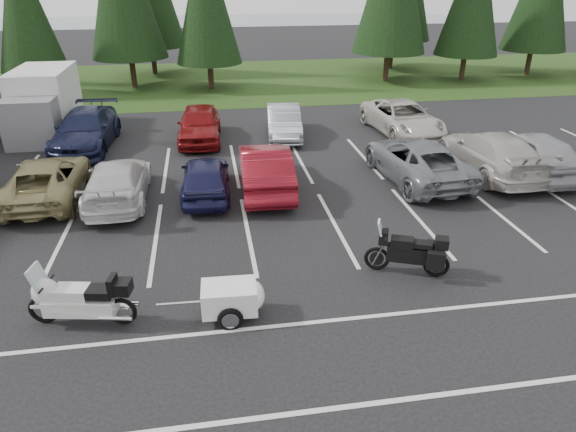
{
  "coord_description": "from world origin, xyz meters",
  "views": [
    {
      "loc": [
        -0.5,
        -12.56,
        7.17
      ],
      "look_at": [
        1.46,
        -0.5,
        1.22
      ],
      "focal_mm": 32.0,
      "sensor_mm": 36.0,
      "label": 1
    }
  ],
  "objects_px": {
    "car_far_2": "(199,124)",
    "adventure_motorcycle": "(408,248)",
    "car_near_2": "(46,180)",
    "car_near_7": "(490,153)",
    "car_near_8": "(532,152)",
    "car_far_3": "(284,122)",
    "box_truck": "(41,105)",
    "car_near_3": "(118,181)",
    "car_far_4": "(403,118)",
    "touring_motorcycle": "(79,295)",
    "car_near_5": "(265,168)",
    "car_near_6": "(417,160)",
    "car_far_1": "(86,130)",
    "car_near_4": "(205,177)",
    "cargo_trailer": "(229,301)"
  },
  "relations": [
    {
      "from": "car_near_6",
      "to": "car_far_2",
      "type": "height_order",
      "value": "car_far_2"
    },
    {
      "from": "car_near_4",
      "to": "car_far_4",
      "type": "bearing_deg",
      "value": -145.19
    },
    {
      "from": "car_near_4",
      "to": "car_near_5",
      "type": "xyz_separation_m",
      "value": [
        2.09,
        0.2,
        0.11
      ]
    },
    {
      "from": "touring_motorcycle",
      "to": "car_far_3",
      "type": "bearing_deg",
      "value": 74.17
    },
    {
      "from": "car_far_2",
      "to": "touring_motorcycle",
      "type": "xyz_separation_m",
      "value": [
        -2.68,
        -13.14,
        -0.04
      ]
    },
    {
      "from": "car_near_4",
      "to": "car_far_1",
      "type": "bearing_deg",
      "value": -48.77
    },
    {
      "from": "car_near_2",
      "to": "car_near_3",
      "type": "distance_m",
      "value": 2.46
    },
    {
      "from": "car_near_7",
      "to": "car_near_8",
      "type": "relative_size",
      "value": 1.12
    },
    {
      "from": "car_far_4",
      "to": "touring_motorcycle",
      "type": "height_order",
      "value": "same"
    },
    {
      "from": "car_near_7",
      "to": "car_far_3",
      "type": "xyz_separation_m",
      "value": [
        -7.02,
        5.91,
        -0.1
      ]
    },
    {
      "from": "car_near_8",
      "to": "cargo_trailer",
      "type": "distance_m",
      "value": 13.88
    },
    {
      "from": "car_near_6",
      "to": "adventure_motorcycle",
      "type": "distance_m",
      "value": 6.8
    },
    {
      "from": "car_far_4",
      "to": "box_truck",
      "type": "bearing_deg",
      "value": 166.08
    },
    {
      "from": "car_near_5",
      "to": "cargo_trailer",
      "type": "xyz_separation_m",
      "value": [
        -1.7,
        -7.23,
        -0.39
      ]
    },
    {
      "from": "car_near_5",
      "to": "adventure_motorcycle",
      "type": "xyz_separation_m",
      "value": [
        2.9,
        -6.13,
        -0.08
      ]
    },
    {
      "from": "car_far_3",
      "to": "car_near_8",
      "type": "bearing_deg",
      "value": -30.2
    },
    {
      "from": "car_near_2",
      "to": "car_far_1",
      "type": "height_order",
      "value": "car_far_1"
    },
    {
      "from": "car_near_8",
      "to": "car_far_2",
      "type": "relative_size",
      "value": 1.07
    },
    {
      "from": "car_near_2",
      "to": "car_far_3",
      "type": "bearing_deg",
      "value": -149.36
    },
    {
      "from": "car_near_8",
      "to": "car_near_6",
      "type": "bearing_deg",
      "value": -1.57
    },
    {
      "from": "car_near_4",
      "to": "adventure_motorcycle",
      "type": "height_order",
      "value": "adventure_motorcycle"
    },
    {
      "from": "car_near_5",
      "to": "car_near_7",
      "type": "relative_size",
      "value": 0.89
    },
    {
      "from": "car_near_2",
      "to": "touring_motorcycle",
      "type": "bearing_deg",
      "value": 106.74
    },
    {
      "from": "car_near_2",
      "to": "car_near_8",
      "type": "distance_m",
      "value": 17.59
    },
    {
      "from": "car_near_6",
      "to": "adventure_motorcycle",
      "type": "relative_size",
      "value": 2.28
    },
    {
      "from": "car_near_8",
      "to": "car_far_3",
      "type": "relative_size",
      "value": 1.16
    },
    {
      "from": "car_near_2",
      "to": "car_near_3",
      "type": "relative_size",
      "value": 1.04
    },
    {
      "from": "car_far_1",
      "to": "car_near_5",
      "type": "bearing_deg",
      "value": -36.82
    },
    {
      "from": "car_far_2",
      "to": "adventure_motorcycle",
      "type": "xyz_separation_m",
      "value": [
        5.14,
        -12.29,
        -0.06
      ]
    },
    {
      "from": "car_far_2",
      "to": "adventure_motorcycle",
      "type": "height_order",
      "value": "car_far_2"
    },
    {
      "from": "box_truck",
      "to": "car_near_3",
      "type": "relative_size",
      "value": 1.17
    },
    {
      "from": "car_near_5",
      "to": "car_near_8",
      "type": "relative_size",
      "value": 0.99
    },
    {
      "from": "adventure_motorcycle",
      "to": "car_near_6",
      "type": "bearing_deg",
      "value": 88.21
    },
    {
      "from": "car_near_4",
      "to": "touring_motorcycle",
      "type": "xyz_separation_m",
      "value": [
        -2.83,
        -6.77,
        0.05
      ]
    },
    {
      "from": "box_truck",
      "to": "adventure_motorcycle",
      "type": "relative_size",
      "value": 2.35
    },
    {
      "from": "box_truck",
      "to": "car_near_2",
      "type": "xyz_separation_m",
      "value": [
        2.02,
        -7.82,
        -0.76
      ]
    },
    {
      "from": "box_truck",
      "to": "car_far_2",
      "type": "height_order",
      "value": "box_truck"
    },
    {
      "from": "car_far_3",
      "to": "car_far_2",
      "type": "bearing_deg",
      "value": -174.05
    },
    {
      "from": "car_near_2",
      "to": "car_far_2",
      "type": "bearing_deg",
      "value": -133.8
    },
    {
      "from": "car_far_2",
      "to": "car_near_7",
      "type": "bearing_deg",
      "value": -25.89
    },
    {
      "from": "car_near_2",
      "to": "car_far_2",
      "type": "relative_size",
      "value": 1.09
    },
    {
      "from": "car_far_4",
      "to": "adventure_motorcycle",
      "type": "bearing_deg",
      "value": -115.74
    },
    {
      "from": "car_near_5",
      "to": "car_near_2",
      "type": "bearing_deg",
      "value": -0.92
    },
    {
      "from": "car_near_6",
      "to": "car_near_7",
      "type": "relative_size",
      "value": 0.99
    },
    {
      "from": "car_near_5",
      "to": "car_far_2",
      "type": "distance_m",
      "value": 6.56
    },
    {
      "from": "box_truck",
      "to": "car_near_5",
      "type": "distance_m",
      "value": 12.53
    },
    {
      "from": "car_near_4",
      "to": "adventure_motorcycle",
      "type": "distance_m",
      "value": 7.75
    },
    {
      "from": "car_far_4",
      "to": "car_near_6",
      "type": "bearing_deg",
      "value": -111.27
    },
    {
      "from": "car_far_2",
      "to": "touring_motorcycle",
      "type": "distance_m",
      "value": 13.41
    },
    {
      "from": "car_near_8",
      "to": "car_far_4",
      "type": "bearing_deg",
      "value": -63.27
    }
  ]
}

